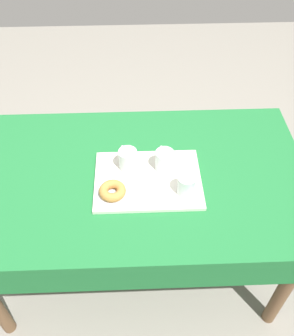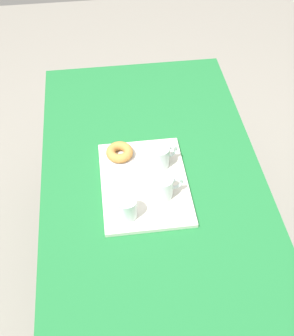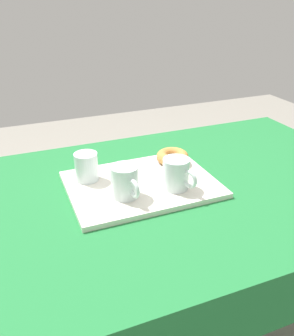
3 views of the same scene
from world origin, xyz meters
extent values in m
plane|color=gray|center=(0.00, 0.00, 0.00)|extent=(6.00, 6.00, 0.00)
cube|color=#1E6B33|center=(0.00, 0.00, 0.74)|extent=(1.53, 0.89, 0.04)
cube|color=#1E6B33|center=(0.00, -0.44, 0.65)|extent=(1.53, 0.01, 0.14)
cube|color=#1E6B33|center=(0.00, 0.44, 0.65)|extent=(1.53, 0.01, 0.14)
cylinder|color=brown|center=(0.67, -0.35, 0.36)|extent=(0.06, 0.06, 0.72)
cylinder|color=brown|center=(-0.67, 0.35, 0.36)|extent=(0.06, 0.06, 0.72)
cylinder|color=brown|center=(0.67, 0.35, 0.36)|extent=(0.06, 0.06, 0.72)
cube|color=silver|center=(0.05, -0.04, 0.77)|extent=(0.46, 0.34, 0.02)
cylinder|color=silver|center=(0.13, 0.02, 0.82)|extent=(0.08, 0.08, 0.10)
cylinder|color=#5B230A|center=(0.13, 0.02, 0.81)|extent=(0.07, 0.07, 0.07)
torus|color=silver|center=(0.12, 0.07, 0.82)|extent=(0.02, 0.06, 0.06)
cylinder|color=silver|center=(-0.03, 0.03, 0.82)|extent=(0.08, 0.08, 0.10)
cylinder|color=#5B230A|center=(-0.03, 0.03, 0.81)|extent=(0.07, 0.07, 0.07)
torus|color=silver|center=(-0.05, 0.08, 0.82)|extent=(0.03, 0.06, 0.06)
cylinder|color=silver|center=(0.21, -0.12, 0.82)|extent=(0.07, 0.07, 0.09)
cylinder|color=silver|center=(0.21, -0.12, 0.81)|extent=(0.06, 0.06, 0.06)
cylinder|color=silver|center=(-0.10, -0.12, 0.78)|extent=(0.12, 0.12, 0.01)
torus|color=#BC7F3D|center=(-0.10, -0.12, 0.80)|extent=(0.11, 0.11, 0.04)
camera|label=1|loc=(0.01, -1.11, 1.98)|focal=39.97mm
camera|label=2|loc=(1.16, -0.17, 2.09)|focal=46.86mm
camera|label=3|loc=(0.41, 0.89, 1.33)|focal=38.55mm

